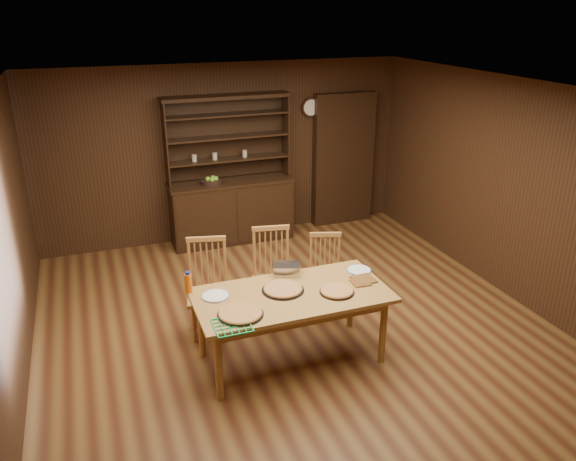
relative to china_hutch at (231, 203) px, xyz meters
name	(u,v)px	position (x,y,z in m)	size (l,w,h in m)	color
floor	(298,330)	(0.00, -2.75, -0.60)	(6.00, 6.00, 0.00)	brown
room_shell	(299,196)	(0.00, -2.75, 0.98)	(6.00, 6.00, 6.00)	silver
china_hutch	(231,203)	(0.00, 0.00, 0.00)	(1.84, 0.52, 2.17)	black
doorway	(343,159)	(1.90, 0.15, 0.45)	(1.00, 0.18, 2.10)	black
wall_clock	(311,107)	(1.35, 0.20, 1.30)	(0.30, 0.05, 0.30)	black
dining_table	(292,301)	(-0.25, -3.22, 0.07)	(1.90, 0.95, 0.75)	#A7773A
chair_left	(208,284)	(-0.90, -2.40, -0.02)	(0.53, 0.51, 1.08)	#B9783F
chair_center	(272,271)	(-0.15, -2.34, -0.02)	(0.51, 0.49, 1.08)	#B9783F
chair_right	(325,271)	(0.48, -2.40, -0.10)	(0.48, 0.47, 0.93)	#B9783F
pizza_left	(240,313)	(-0.83, -3.44, 0.17)	(0.42, 0.42, 0.04)	black
pizza_right	(337,291)	(0.17, -3.36, 0.17)	(0.34, 0.34, 0.04)	black
pizza_center	(283,289)	(-0.31, -3.14, 0.17)	(0.42, 0.42, 0.04)	black
cooling_rack	(232,325)	(-0.95, -3.59, 0.16)	(0.31, 0.31, 0.01)	#0CA850
plate_left	(215,296)	(-0.96, -3.02, 0.16)	(0.27, 0.27, 0.02)	white
plate_right	(359,270)	(0.59, -3.00, 0.16)	(0.26, 0.26, 0.02)	white
foil_dish	(287,269)	(-0.15, -2.80, 0.21)	(0.27, 0.20, 0.11)	silver
juice_bottle	(188,283)	(-1.18, -2.84, 0.26)	(0.07, 0.07, 0.22)	#D5590B
pot_holder_a	(361,283)	(0.48, -3.26, 0.16)	(0.18, 0.18, 0.01)	#B11414
pot_holder_b	(364,279)	(0.54, -3.21, 0.16)	(0.22, 0.22, 0.02)	#B11414
fruit_bowl	(212,181)	(-0.29, -0.07, 0.39)	(0.30, 0.30, 0.12)	black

